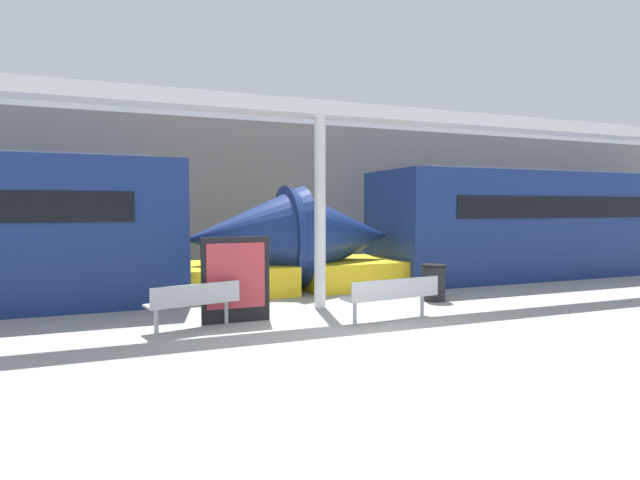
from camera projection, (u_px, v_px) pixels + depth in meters
ground_plane at (380, 341)px, 7.77m from camera, size 60.00×60.00×0.00m
station_wall at (243, 195)px, 16.82m from camera, size 56.00×0.20×5.00m
train_left at (571, 225)px, 16.04m from camera, size 19.10×2.93×3.20m
bench_near at (392, 294)px, 9.07m from camera, size 1.90×0.64×0.80m
bench_far at (194, 300)px, 8.47m from camera, size 1.62×0.81×0.80m
trash_bin at (433, 282)px, 11.14m from camera, size 0.55×0.55×0.81m
poster_board at (236, 279)px, 8.97m from camera, size 1.23×0.07×1.55m
support_column_near at (320, 214)px, 10.21m from camera, size 0.23×0.23×3.91m
canopy_beam at (320, 110)px, 10.08m from camera, size 28.00×0.60×0.28m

